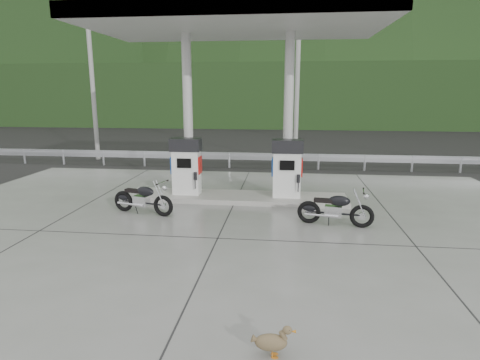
# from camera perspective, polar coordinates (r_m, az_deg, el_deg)

# --- Properties ---
(ground) EXTENTS (160.00, 160.00, 0.00)m
(ground) POSITION_cam_1_polar(r_m,az_deg,el_deg) (10.50, -2.27, -6.47)
(ground) COLOR black
(ground) RESTS_ON ground
(forecourt_apron) EXTENTS (18.00, 14.00, 0.02)m
(forecourt_apron) POSITION_cam_1_polar(r_m,az_deg,el_deg) (10.50, -2.27, -6.42)
(forecourt_apron) COLOR slate
(forecourt_apron) RESTS_ON ground
(pump_island) EXTENTS (7.00, 1.40, 0.15)m
(pump_island) POSITION_cam_1_polar(r_m,az_deg,el_deg) (12.85, -0.56, -2.47)
(pump_island) COLOR gray
(pump_island) RESTS_ON forecourt_apron
(gas_pump_left) EXTENTS (0.95, 0.55, 1.80)m
(gas_pump_left) POSITION_cam_1_polar(r_m,az_deg,el_deg) (12.92, -7.63, 1.94)
(gas_pump_left) COLOR white
(gas_pump_left) RESTS_ON pump_island
(gas_pump_right) EXTENTS (0.95, 0.55, 1.80)m
(gas_pump_right) POSITION_cam_1_polar(r_m,az_deg,el_deg) (12.53, 6.71, 1.64)
(gas_pump_right) COLOR white
(gas_pump_right) RESTS_ON pump_island
(canopy_column_left) EXTENTS (0.30, 0.30, 5.00)m
(canopy_column_left) POSITION_cam_1_polar(r_m,az_deg,el_deg) (13.12, -7.41, 9.15)
(canopy_column_left) COLOR silver
(canopy_column_left) RESTS_ON pump_island
(canopy_column_right) EXTENTS (0.30, 0.30, 5.00)m
(canopy_column_right) POSITION_cam_1_polar(r_m,az_deg,el_deg) (12.74, 6.89, 9.06)
(canopy_column_right) COLOR silver
(canopy_column_right) RESTS_ON pump_island
(canopy_roof) EXTENTS (8.50, 5.00, 0.40)m
(canopy_roof) POSITION_cam_1_polar(r_m,az_deg,el_deg) (12.57, -0.62, 21.45)
(canopy_roof) COLOR silver
(canopy_roof) RESTS_ON canopy_column_left
(guardrail) EXTENTS (26.00, 0.16, 1.42)m
(guardrail) POSITION_cam_1_polar(r_m,az_deg,el_deg) (18.08, 1.60, 3.89)
(guardrail) COLOR #AFB1B8
(guardrail) RESTS_ON ground
(road) EXTENTS (60.00, 7.00, 0.01)m
(road) POSITION_cam_1_polar(r_m,az_deg,el_deg) (21.64, 2.40, 3.41)
(road) COLOR black
(road) RESTS_ON ground
(utility_pole_a) EXTENTS (0.22, 0.22, 8.00)m
(utility_pole_a) POSITION_cam_1_polar(r_m,az_deg,el_deg) (21.55, -20.29, 13.30)
(utility_pole_a) COLOR gray
(utility_pole_a) RESTS_ON ground
(utility_pole_b) EXTENTS (0.22, 0.22, 8.00)m
(utility_pole_b) POSITION_cam_1_polar(r_m,az_deg,el_deg) (19.33, 8.16, 14.11)
(utility_pole_b) COLOR gray
(utility_pole_b) RESTS_ON ground
(tree_band) EXTENTS (80.00, 6.00, 6.00)m
(tree_band) POSITION_cam_1_polar(r_m,az_deg,el_deg) (39.85, 4.44, 11.85)
(tree_band) COLOR black
(tree_band) RESTS_ON ground
(forested_hills) EXTENTS (100.00, 40.00, 140.00)m
(forested_hills) POSITION_cam_1_polar(r_m,az_deg,el_deg) (69.92, 5.38, 9.62)
(forested_hills) COLOR black
(forested_hills) RESTS_ON ground
(motorcycle_left) EXTENTS (1.90, 1.03, 0.86)m
(motorcycle_left) POSITION_cam_1_polar(r_m,az_deg,el_deg) (11.63, -13.66, -2.63)
(motorcycle_left) COLOR black
(motorcycle_left) RESTS_ON forecourt_apron
(motorcycle_right) EXTENTS (1.88, 0.86, 0.86)m
(motorcycle_right) POSITION_cam_1_polar(r_m,az_deg,el_deg) (10.62, 13.39, -4.06)
(motorcycle_right) COLOR black
(motorcycle_right) RESTS_ON forecourt_apron
(duck) EXTENTS (0.53, 0.17, 0.38)m
(duck) POSITION_cam_1_polar(r_m,az_deg,el_deg) (5.65, 4.42, -22.08)
(duck) COLOR brown
(duck) RESTS_ON forecourt_apron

